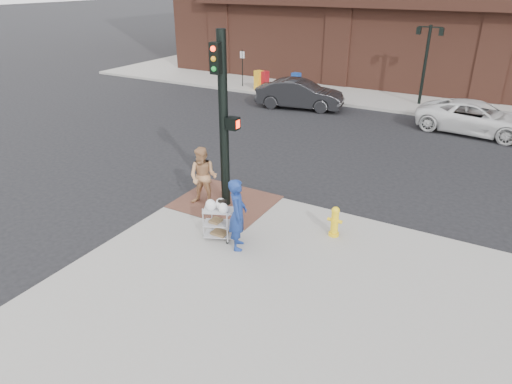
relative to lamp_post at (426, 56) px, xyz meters
The scene contains 14 objects.
ground 16.34m from the lamp_post, 97.13° to the right, with size 220.00×220.00×0.00m, color black.
brick_curb_ramp 15.52m from the lamp_post, 99.77° to the right, with size 2.80×2.40×0.01m, color #553228.
lamp_post is the anchor object (origin of this frame).
parking_sign 10.64m from the lamp_post, behind, with size 0.05×0.05×2.20m, color black.
traffic_signal_pole 15.43m from the lamp_post, 99.24° to the right, with size 0.61×0.51×5.00m.
woman_blue 17.17m from the lamp_post, 93.08° to the right, with size 0.68×0.44×1.86m, color navy.
pedestrian_tan 15.92m from the lamp_post, 101.09° to the right, with size 0.87×0.68×1.79m, color tan.
sedan_dark 6.76m from the lamp_post, 147.23° to the right, with size 1.58×4.53×1.49m, color black.
minivan_white 5.11m from the lamp_post, 48.67° to the right, with size 2.30×4.99×1.39m, color silver.
utility_cart 17.11m from the lamp_post, 95.34° to the right, with size 0.90×0.72×1.10m.
fire_hydrant 15.51m from the lamp_post, 86.35° to the right, with size 0.40×0.28×0.84m.
newsbox_red 9.15m from the lamp_post, behind, with size 0.46×0.42×1.10m, color maroon.
newsbox_yellow 9.47m from the lamp_post, behind, with size 0.47×0.42×1.11m, color yellow.
newsbox_blue 7.32m from the lamp_post, behind, with size 0.45×0.41×1.08m, color navy.
Camera 1 is at (6.34, -9.41, 6.35)m, focal length 32.00 mm.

